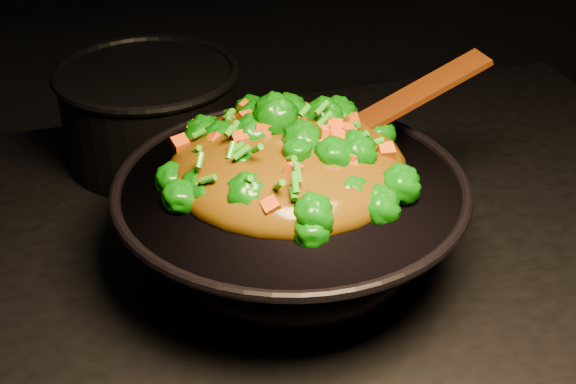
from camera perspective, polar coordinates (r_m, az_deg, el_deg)
name	(u,v)px	position (r m, az deg, el deg)	size (l,w,h in m)	color
wok	(291,225)	(0.88, 0.19, -2.36)	(0.37, 0.37, 0.10)	black
stir_fry	(288,135)	(0.85, -0.02, 4.10)	(0.26, 0.26, 0.09)	#0B5E06
spatula	(390,109)	(0.92, 7.28, 5.90)	(0.25, 0.04, 0.01)	#3A1107
back_pot	(150,113)	(1.10, -9.76, 5.53)	(0.23, 0.23, 0.13)	black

